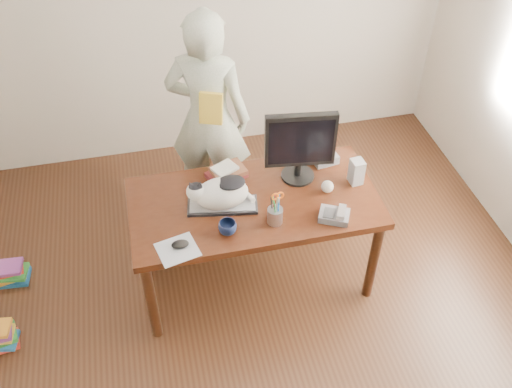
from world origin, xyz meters
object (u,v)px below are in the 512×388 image
object	(u,v)px
phone	(335,215)
keyboard	(223,205)
mouse	(180,244)
baseball	(327,187)
coffee_mug	(228,228)
pen_cup	(275,214)
monitor	(300,144)
person	(209,119)
cat	(220,192)
desk	(252,208)
book_stack	(227,172)
book_pile_b	(10,273)
calculator	(322,154)
speaker	(357,172)

from	to	relation	value
phone	keyboard	bearing A→B (deg)	-174.75
mouse	baseball	size ratio (longest dim) A/B	1.44
keyboard	baseball	bearing A→B (deg)	8.94
coffee_mug	pen_cup	bearing A→B (deg)	5.03
monitor	person	size ratio (longest dim) A/B	0.30
monitor	keyboard	bearing A→B (deg)	-156.24
cat	monitor	world-z (taller)	monitor
cat	pen_cup	distance (m)	0.37
mouse	phone	bearing A→B (deg)	-12.07
desk	baseball	bearing A→B (deg)	-11.80
book_stack	book_pile_b	world-z (taller)	book_stack
cat	calculator	bearing A→B (deg)	32.71
coffee_mug	calculator	size ratio (longest dim) A/B	0.45
keyboard	speaker	bearing A→B (deg)	12.09
monitor	coffee_mug	world-z (taller)	monitor
monitor	book_pile_b	world-z (taller)	monitor
phone	book_pile_b	distance (m)	2.37
keyboard	book_pile_b	world-z (taller)	keyboard
baseball	pen_cup	bearing A→B (deg)	-154.13
monitor	book_pile_b	distance (m)	2.28
keyboard	speaker	distance (m)	0.91
coffee_mug	calculator	xyz separation A→B (m)	(0.77, 0.56, -0.01)
desk	monitor	bearing A→B (deg)	11.13
mouse	speaker	distance (m)	1.25
book_pile_b	book_stack	bearing A→B (deg)	-3.14
mouse	coffee_mug	xyz separation A→B (m)	(0.29, 0.05, 0.02)
speaker	desk	bearing A→B (deg)	170.86
book_pile_b	mouse	bearing A→B (deg)	-28.10
monitor	mouse	world-z (taller)	monitor
phone	book_stack	xyz separation A→B (m)	(-0.58, 0.53, 0.01)
coffee_mug	person	bearing A→B (deg)	86.56
cat	phone	distance (m)	0.73
phone	calculator	bearing A→B (deg)	106.47
cat	desk	bearing A→B (deg)	32.17
cat	speaker	distance (m)	0.92
pen_cup	calculator	bearing A→B (deg)	48.55
desk	calculator	world-z (taller)	calculator
keyboard	pen_cup	distance (m)	0.36
keyboard	calculator	size ratio (longest dim) A/B	1.90
cat	book_stack	world-z (taller)	cat
person	phone	bearing A→B (deg)	140.98
coffee_mug	phone	distance (m)	0.67
book_stack	book_pile_b	distance (m)	1.75
pen_cup	book_pile_b	size ratio (longest dim) A/B	0.94
desk	cat	xyz separation A→B (m)	(-0.22, -0.09, 0.27)
mouse	speaker	size ratio (longest dim) A/B	0.65
monitor	calculator	xyz separation A→B (m)	(0.22, 0.17, -0.26)
phone	cat	bearing A→B (deg)	-174.37
coffee_mug	person	distance (m)	1.07
desk	book_stack	size ratio (longest dim) A/B	5.51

